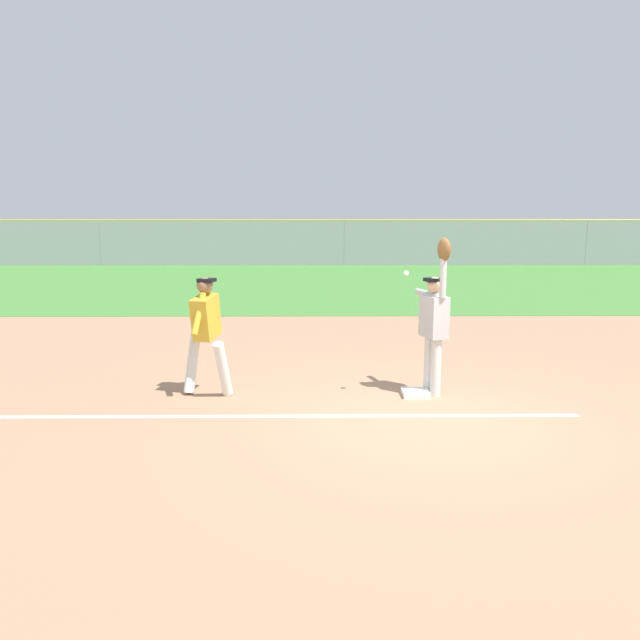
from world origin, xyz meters
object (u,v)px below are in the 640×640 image
(fielder, at_px, (435,319))
(parked_car_silver, at_px, (320,246))
(baseball, at_px, (406,273))
(parked_car_green, at_px, (436,246))
(parked_car_black, at_px, (196,245))
(runner, at_px, (206,328))
(first_base, at_px, (415,393))

(fielder, distance_m, parked_car_silver, 24.82)
(fielder, xyz_separation_m, baseball, (-0.46, -0.27, 0.68))
(baseball, relative_size, parked_car_green, 0.02)
(fielder, height_order, parked_car_silver, fielder)
(parked_car_black, xyz_separation_m, parked_car_silver, (6.71, -0.75, 0.00))
(fielder, relative_size, parked_car_green, 0.50)
(parked_car_black, bearing_deg, parked_car_green, -5.43)
(runner, bearing_deg, first_base, 14.50)
(first_base, bearing_deg, parked_car_silver, 92.63)
(first_base, distance_m, runner, 3.16)
(fielder, height_order, runner, fielder)
(first_base, xyz_separation_m, parked_car_green, (5.08, 24.94, 0.63))
(fielder, xyz_separation_m, parked_car_green, (4.83, 24.88, -0.45))
(first_base, relative_size, fielder, 0.17)
(first_base, distance_m, parked_car_green, 25.46)
(runner, distance_m, parked_car_green, 26.16)
(first_base, distance_m, fielder, 1.11)
(runner, height_order, parked_car_silver, runner)
(baseball, bearing_deg, first_base, 44.88)
(runner, height_order, parked_car_black, runner)
(runner, bearing_deg, fielder, 15.66)
(fielder, distance_m, parked_car_green, 25.35)
(parked_car_black, distance_m, parked_car_silver, 6.75)
(fielder, xyz_separation_m, parked_car_silver, (-1.40, 24.78, -0.45))
(fielder, bearing_deg, baseball, 11.95)
(parked_car_green, bearing_deg, baseball, -105.85)
(first_base, relative_size, parked_car_green, 0.08)
(parked_car_black, bearing_deg, runner, -81.79)
(first_base, xyz_separation_m, baseball, (-0.21, -0.21, 1.76))
(baseball, height_order, parked_car_black, baseball)
(first_base, distance_m, baseball, 1.78)
(runner, relative_size, baseball, 23.24)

